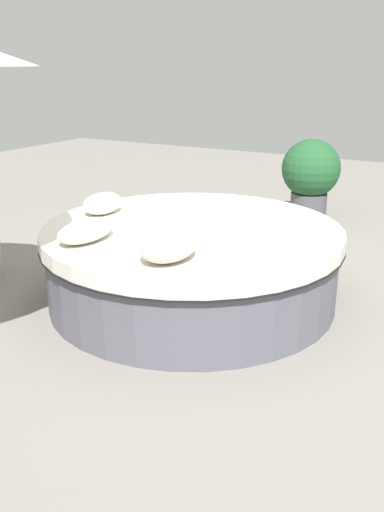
% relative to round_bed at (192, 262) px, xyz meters
% --- Properties ---
extents(ground_plane, '(16.00, 16.00, 0.00)m').
position_rel_round_bed_xyz_m(ground_plane, '(0.00, 0.00, -0.34)').
color(ground_plane, gray).
extents(round_bed, '(2.51, 2.51, 0.66)m').
position_rel_round_bed_xyz_m(round_bed, '(0.00, 0.00, 0.00)').
color(round_bed, '#595966').
rests_on(round_bed, ground_plane).
extents(throw_pillow_0, '(0.43, 0.29, 0.19)m').
position_rel_round_bed_xyz_m(throw_pillow_0, '(0.03, -0.90, 0.42)').
color(throw_pillow_0, silver).
rests_on(throw_pillow_0, round_bed).
extents(throw_pillow_1, '(0.55, 0.31, 0.16)m').
position_rel_round_bed_xyz_m(throw_pillow_1, '(0.74, -0.51, 0.40)').
color(throw_pillow_1, beige).
rests_on(throw_pillow_1, round_bed).
extents(throw_pillow_2, '(0.50, 0.35, 0.19)m').
position_rel_round_bed_xyz_m(throw_pillow_2, '(0.79, 0.26, 0.42)').
color(throw_pillow_2, beige).
rests_on(throw_pillow_2, round_bed).
extents(planter, '(0.75, 0.75, 1.04)m').
position_rel_round_bed_xyz_m(planter, '(-3.03, 0.05, 0.25)').
color(planter, '#4C4C51').
rests_on(planter, ground_plane).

